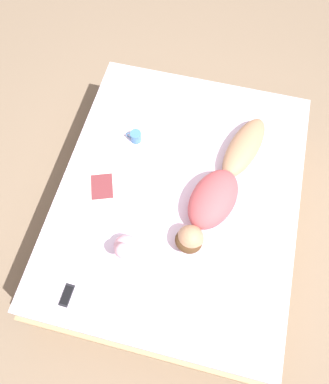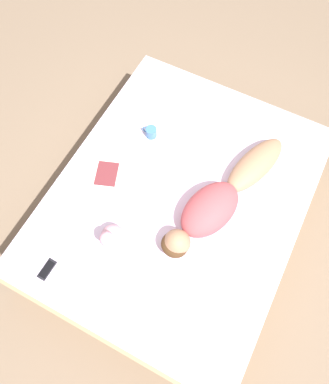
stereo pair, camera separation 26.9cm
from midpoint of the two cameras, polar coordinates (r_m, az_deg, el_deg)
name	(u,v)px [view 1 (the left image)]	position (r m, az deg, el deg)	size (l,w,h in m)	color
ground_plane	(176,220)	(3.27, -0.50, -4.58)	(12.00, 12.00, 0.00)	#7A6651
bed	(177,208)	(3.01, -0.55, -2.69)	(1.81, 2.24, 0.58)	tan
person	(220,187)	(2.67, 5.65, 0.38)	(0.55, 1.25, 0.21)	#A37556
open_magazine	(118,185)	(2.80, -9.85, 0.75)	(0.56, 0.44, 0.01)	silver
coffee_mug	(136,136)	(2.95, -7.06, 8.16)	(0.12, 0.09, 0.09)	teal
cell_phone	(67,295)	(2.64, -17.63, -15.11)	(0.07, 0.15, 0.01)	black
plush_toy	(126,247)	(2.53, -8.97, -8.65)	(0.17, 0.19, 0.23)	#DB9EB2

